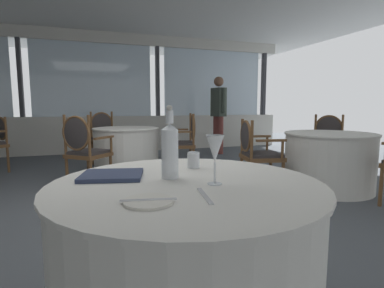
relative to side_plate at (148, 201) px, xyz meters
name	(u,v)px	position (x,y,z in m)	size (l,w,h in m)	color
ground_plane	(107,220)	(-0.07, 1.83, -0.74)	(15.50, 15.50, 0.00)	#4C5156
window_wall_far	(95,105)	(-0.07, 6.31, 0.36)	(9.50, 0.14, 2.76)	beige
foreground_table	(187,258)	(0.22, 0.24, -0.37)	(1.24, 1.24, 0.74)	silver
side_plate	(148,201)	(0.00, 0.00, 0.00)	(0.18, 0.18, 0.01)	silver
butter_knife	(148,200)	(0.00, 0.00, 0.01)	(0.20, 0.02, 0.00)	silver
dinner_fork	(205,196)	(0.22, 0.01, 0.00)	(0.21, 0.02, 0.00)	silver
water_bottle	(170,149)	(0.17, 0.34, 0.14)	(0.08, 0.08, 0.35)	white
wine_glass	(215,150)	(0.32, 0.16, 0.15)	(0.08, 0.08, 0.22)	white
water_tumbler	(193,160)	(0.35, 0.53, 0.04)	(0.07, 0.07, 0.09)	white
menu_book	(112,175)	(-0.10, 0.44, 0.01)	(0.28, 0.23, 0.02)	#2D3856
background_table_0	(127,151)	(0.36, 3.85, -0.37)	(1.05, 1.05, 0.74)	silver
dining_chair_0_0	(185,138)	(1.29, 3.66, -0.18)	(0.55, 0.60, 0.96)	brown
dining_chair_0_1	(104,134)	(0.06, 4.76, -0.17)	(0.62, 0.58, 0.98)	brown
dining_chair_0_2	(83,146)	(-0.28, 3.14, -0.18)	(0.66, 0.66, 0.97)	brown
background_table_2	(329,161)	(2.74, 2.04, -0.37)	(1.13, 1.13, 0.74)	silver
dining_chair_2_0	(256,149)	(1.77, 2.25, -0.20)	(0.55, 0.60, 0.92)	brown
dining_chair_2_2	(328,139)	(3.40, 2.78, -0.19)	(0.66, 0.66, 0.95)	brown
diner_person_0	(218,110)	(2.60, 5.30, 0.26)	(0.26, 0.52, 1.74)	brown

